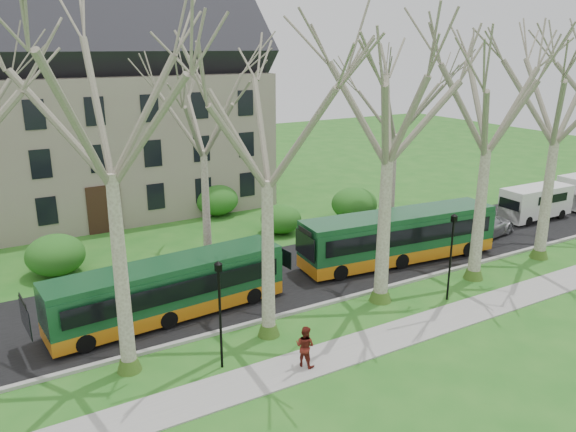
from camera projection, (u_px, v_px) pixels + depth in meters
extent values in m
plane|color=#22651C|center=(335.00, 320.00, 25.47)|extent=(120.00, 120.00, 0.00)
cube|color=gray|center=(369.00, 344.00, 23.40)|extent=(70.00, 2.00, 0.06)
cube|color=black|center=(276.00, 278.00, 30.01)|extent=(80.00, 8.00, 0.06)
cube|color=#A5A39E|center=(317.00, 306.00, 26.69)|extent=(80.00, 0.25, 0.14)
cube|color=gray|center=(81.00, 145.00, 40.96)|extent=(26.00, 12.00, 10.00)
cylinder|color=black|center=(220.00, 320.00, 21.17)|extent=(0.10, 0.10, 4.00)
cube|color=black|center=(218.00, 268.00, 20.55)|extent=(0.22, 0.22, 0.30)
cylinder|color=black|center=(450.00, 261.00, 26.95)|extent=(0.10, 0.10, 4.00)
cube|color=black|center=(454.00, 219.00, 26.33)|extent=(0.22, 0.22, 0.30)
ellipsoid|color=#2C5B1A|center=(56.00, 257.00, 30.28)|extent=(2.60, 2.60, 2.00)
ellipsoid|color=#2C5B1A|center=(281.00, 219.00, 37.03)|extent=(2.60, 2.60, 2.00)
ellipsoid|color=#2C5B1A|center=(354.00, 206.00, 39.92)|extent=(2.60, 2.60, 2.00)
ellipsoid|color=#2C5B1A|center=(217.00, 202.00, 41.02)|extent=(2.60, 2.60, 2.00)
imported|color=#B8B9BD|center=(482.00, 225.00, 36.16)|extent=(5.77, 3.28, 1.58)
imported|color=maroon|center=(305.00, 346.00, 21.53)|extent=(0.93, 1.01, 1.66)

